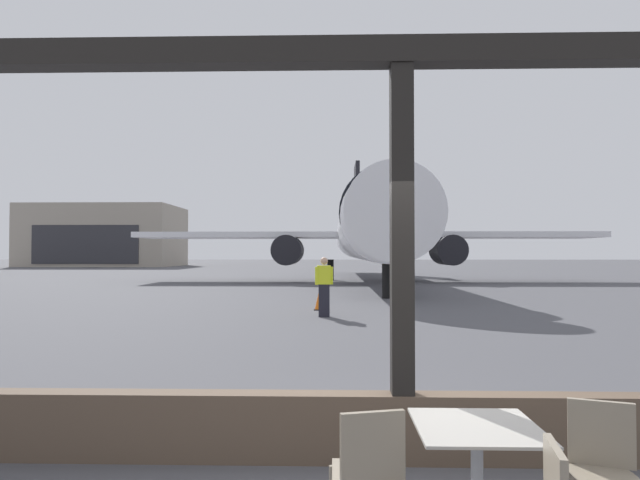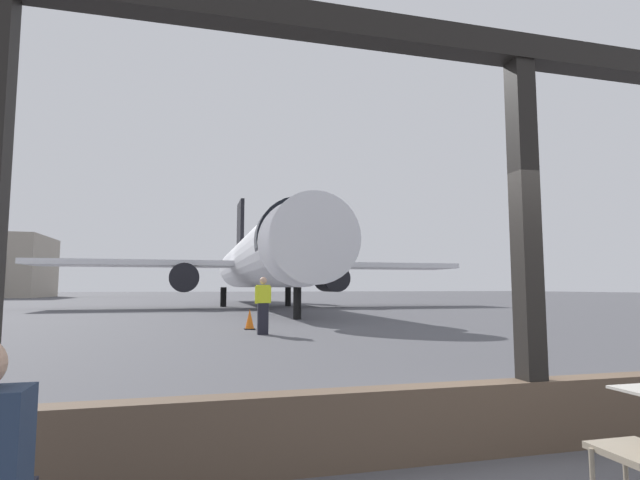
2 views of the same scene
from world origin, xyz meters
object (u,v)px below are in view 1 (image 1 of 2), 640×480
at_px(cafe_chair_window_right, 603,462).
at_px(cafe_chair_window_left, 368,466).
at_px(distant_hangar, 106,236).
at_px(traffic_cone, 319,300).
at_px(airplane, 367,231).
at_px(ground_crew_worker, 324,286).
at_px(dining_table, 477,472).

bearing_deg(cafe_chair_window_right, cafe_chair_window_left, -174.08).
xyz_separation_m(cafe_chair_window_right, distant_hangar, (-34.45, 73.72, 3.74)).
height_order(cafe_chair_window_right, distant_hangar, distant_hangar).
bearing_deg(cafe_chair_window_right, traffic_cone, 98.71).
relative_size(cafe_chair_window_left, traffic_cone, 1.33).
distance_m(airplane, traffic_cone, 18.61).
distance_m(cafe_chair_window_right, distant_hangar, 81.46).
bearing_deg(traffic_cone, cafe_chair_window_right, -81.29).
distance_m(ground_crew_worker, distant_hangar, 69.43).
bearing_deg(cafe_chair_window_left, traffic_cone, 92.72).
relative_size(dining_table, ground_crew_worker, 0.46).
relative_size(cafe_chair_window_left, cafe_chair_window_right, 1.02).
bearing_deg(airplane, cafe_chair_window_right, -90.77).
bearing_deg(dining_table, ground_crew_worker, 95.69).
xyz_separation_m(cafe_chair_window_right, ground_crew_worker, (-2.01, 12.43, 0.37)).
xyz_separation_m(dining_table, cafe_chair_window_left, (-0.73, -0.24, 0.12)).
bearing_deg(cafe_chair_window_right, distant_hangar, 115.05).
distance_m(dining_table, airplane, 32.57).
relative_size(dining_table, cafe_chair_window_right, 0.89).
distance_m(airplane, ground_crew_worker, 20.37).
bearing_deg(distant_hangar, airplane, -49.75).
xyz_separation_m(cafe_chair_window_right, traffic_cone, (-2.20, 14.33, -0.21)).
bearing_deg(cafe_chair_window_left, ground_crew_worker, 92.28).
relative_size(traffic_cone, distant_hangar, 0.03).
bearing_deg(traffic_cone, cafe_chair_window_left, -87.28).
height_order(airplane, traffic_cone, airplane).
bearing_deg(distant_hangar, ground_crew_worker, -62.10).
bearing_deg(traffic_cone, dining_table, -84.31).
height_order(cafe_chair_window_left, airplane, airplane).
bearing_deg(distant_hangar, cafe_chair_window_right, -64.95).
height_order(dining_table, traffic_cone, dining_table).
distance_m(cafe_chair_window_right, airplane, 32.62).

